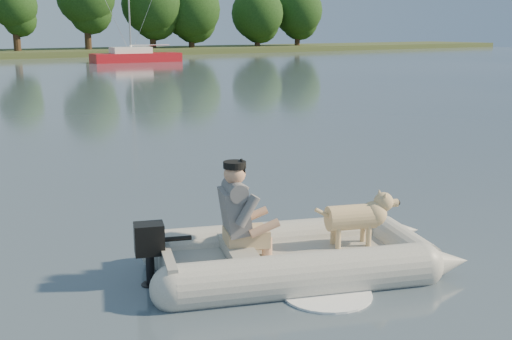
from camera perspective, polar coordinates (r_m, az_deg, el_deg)
water at (r=8.27m, az=6.72°, el=-7.86°), size 160.00×160.00×0.00m
dinghy at (r=7.65m, az=3.85°, el=-4.50°), size 6.18×5.52×1.47m
man at (r=7.45m, az=-1.72°, el=-3.37°), size 0.95×0.88×1.15m
dog at (r=7.95m, az=8.46°, el=-4.56°), size 1.05×0.67×0.66m
outboard_motor at (r=7.42m, az=-9.42°, el=-7.66°), size 0.52×0.44×0.84m
sailboat at (r=55.90m, az=-10.67°, el=9.87°), size 7.61×2.79×10.27m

